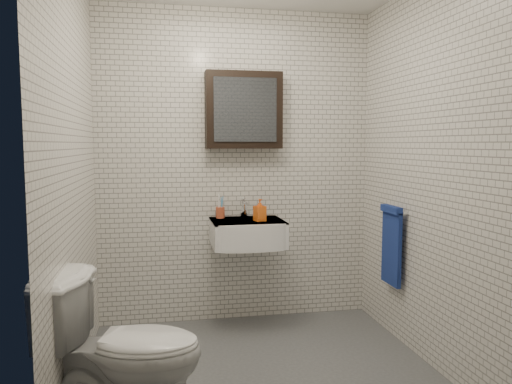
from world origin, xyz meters
The scene contains 9 objects.
ground centered at (0.00, 0.00, 0.01)m, with size 2.20×2.00×0.01m, color #494C51.
room_shell centered at (0.00, 0.00, 1.47)m, with size 2.22×2.02×2.51m.
washbasin centered at (0.05, 0.73, 0.76)m, with size 0.55×0.50×0.20m.
faucet centered at (0.05, 0.93, 0.92)m, with size 0.06×0.20×0.15m.
mirror_cabinet centered at (0.05, 0.93, 1.70)m, with size 0.60×0.15×0.60m.
towel_rail centered at (1.04, 0.35, 0.72)m, with size 0.09×0.30×0.58m.
toothbrush_cup centered at (-0.14, 0.92, 0.90)m, with size 0.09×0.09×0.19m.
soap_bottle centered at (0.14, 0.71, 0.94)m, with size 0.08×0.08×0.17m, color orange.
toilet centered at (-0.80, -0.47, 0.40)m, with size 0.45×0.78×0.80m, color white.
Camera 1 is at (-0.61, -2.98, 1.43)m, focal length 35.00 mm.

